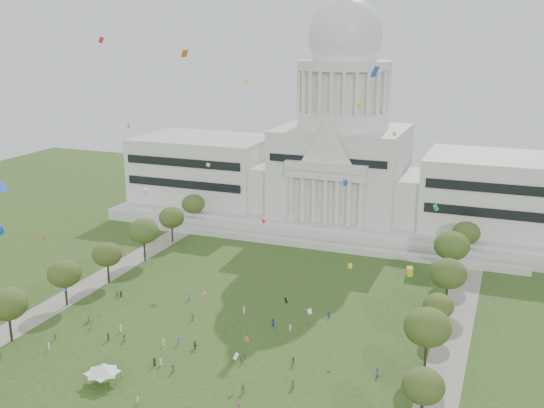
# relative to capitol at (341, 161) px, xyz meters

# --- Properties ---
(ground) EXTENTS (400.00, 400.00, 0.00)m
(ground) POSITION_rel_capitol_xyz_m (0.00, -113.59, -22.30)
(ground) COLOR #2E4919
(ground) RESTS_ON ground
(capitol) EXTENTS (160.00, 64.50, 91.30)m
(capitol) POSITION_rel_capitol_xyz_m (0.00, 0.00, 0.00)
(capitol) COLOR beige
(capitol) RESTS_ON ground
(path_left) EXTENTS (8.00, 160.00, 0.04)m
(path_left) POSITION_rel_capitol_xyz_m (-48.00, -83.59, -22.28)
(path_left) COLOR gray
(path_left) RESTS_ON ground
(path_right) EXTENTS (8.00, 160.00, 0.04)m
(path_right) POSITION_rel_capitol_xyz_m (48.00, -83.59, -22.28)
(path_right) COLOR gray
(path_right) RESTS_ON ground
(row_tree_l_1) EXTENTS (8.86, 8.86, 12.59)m
(row_tree_l_1) POSITION_rel_capitol_xyz_m (-44.07, -116.55, -13.34)
(row_tree_l_1) COLOR black
(row_tree_l_1) RESTS_ON ground
(row_tree_r_1) EXTENTS (7.58, 7.58, 10.78)m
(row_tree_r_1) POSITION_rel_capitol_xyz_m (46.22, -115.34, -14.64)
(row_tree_r_1) COLOR black
(row_tree_r_1) RESTS_ON ground
(row_tree_l_2) EXTENTS (8.42, 8.42, 11.97)m
(row_tree_l_2) POSITION_rel_capitol_xyz_m (-45.04, -96.29, -13.79)
(row_tree_l_2) COLOR black
(row_tree_l_2) RESTS_ON ground
(row_tree_r_2) EXTENTS (9.55, 9.55, 13.58)m
(row_tree_r_2) POSITION_rel_capitol_xyz_m (44.17, -96.15, -12.64)
(row_tree_r_2) COLOR black
(row_tree_r_2) RESTS_ON ground
(row_tree_l_3) EXTENTS (8.12, 8.12, 11.55)m
(row_tree_l_3) POSITION_rel_capitol_xyz_m (-44.09, -79.67, -14.09)
(row_tree_l_3) COLOR black
(row_tree_l_3) RESTS_ON ground
(row_tree_r_3) EXTENTS (7.01, 7.01, 9.98)m
(row_tree_r_3) POSITION_rel_capitol_xyz_m (44.40, -79.10, -15.21)
(row_tree_r_3) COLOR black
(row_tree_r_3) RESTS_ON ground
(row_tree_l_4) EXTENTS (9.29, 9.29, 13.21)m
(row_tree_l_4) POSITION_rel_capitol_xyz_m (-44.08, -61.17, -12.90)
(row_tree_l_4) COLOR black
(row_tree_l_4) RESTS_ON ground
(row_tree_r_4) EXTENTS (9.19, 9.19, 13.06)m
(row_tree_r_4) POSITION_rel_capitol_xyz_m (44.76, -63.55, -13.01)
(row_tree_r_4) COLOR black
(row_tree_r_4) RESTS_ON ground
(row_tree_l_5) EXTENTS (8.33, 8.33, 11.85)m
(row_tree_l_5) POSITION_rel_capitol_xyz_m (-45.22, -42.58, -13.88)
(row_tree_l_5) COLOR black
(row_tree_l_5) RESTS_ON ground
(row_tree_r_5) EXTENTS (9.82, 9.82, 13.96)m
(row_tree_r_5) POSITION_rel_capitol_xyz_m (43.49, -43.40, -12.37)
(row_tree_r_5) COLOR black
(row_tree_r_5) RESTS_ON ground
(row_tree_l_6) EXTENTS (8.19, 8.19, 11.64)m
(row_tree_l_6) POSITION_rel_capitol_xyz_m (-46.87, -24.45, -14.02)
(row_tree_l_6) COLOR black
(row_tree_l_6) RESTS_ON ground
(row_tree_r_6) EXTENTS (8.42, 8.42, 11.97)m
(row_tree_r_6) POSITION_rel_capitol_xyz_m (45.96, -25.46, -13.79)
(row_tree_r_6) COLOR black
(row_tree_r_6) RESTS_ON ground
(event_tent) EXTENTS (8.88, 8.88, 4.06)m
(event_tent) POSITION_rel_capitol_xyz_m (-14.37, -123.98, -19.15)
(event_tent) COLOR #4C4C4C
(event_tent) RESTS_ON ground
(person_0) EXTENTS (1.04, 1.04, 1.82)m
(person_0) POSITION_rel_capitol_xyz_m (35.60, -101.82, -21.38)
(person_0) COLOR #994C8C
(person_0) RESTS_ON ground
(person_2) EXTENTS (1.06, 0.99, 1.87)m
(person_2) POSITION_rel_capitol_xyz_m (18.43, -103.85, -21.36)
(person_2) COLOR #33723F
(person_2) RESTS_ON ground
(person_3) EXTENTS (0.55, 0.99, 1.50)m
(person_3) POSITION_rel_capitol_xyz_m (6.08, -107.06, -21.55)
(person_3) COLOR #B21E1E
(person_3) RESTS_ON ground
(person_4) EXTENTS (0.87, 1.11, 1.66)m
(person_4) POSITION_rel_capitol_xyz_m (8.07, -107.23, -21.46)
(person_4) COLOR olive
(person_4) RESTS_ON ground
(person_5) EXTENTS (1.91, 1.35, 1.92)m
(person_5) POSITION_rel_capitol_xyz_m (-3.91, -105.14, -21.34)
(person_5) COLOR #33723F
(person_5) RESTS_ON ground
(person_6) EXTENTS (0.78, 1.00, 1.80)m
(person_6) POSITION_rel_capitol_xyz_m (14.58, -123.20, -21.39)
(person_6) COLOR #994C8C
(person_6) RESTS_ON ground
(person_7) EXTENTS (0.73, 0.66, 1.65)m
(person_7) POSITION_rel_capitol_xyz_m (-3.95, -127.74, -21.47)
(person_7) COLOR silver
(person_7) RESTS_ON ground
(person_8) EXTENTS (0.96, 0.89, 1.68)m
(person_8) POSITION_rel_capitol_xyz_m (-20.32, -107.66, -21.45)
(person_8) COLOR #994C8C
(person_8) RESTS_ON ground
(person_9) EXTENTS (1.16, 1.24, 1.74)m
(person_9) POSITION_rel_capitol_xyz_m (12.87, -117.17, -21.42)
(person_9) COLOR #4C4C51
(person_9) RESTS_ON ground
(person_10) EXTENTS (0.70, 0.98, 1.50)m
(person_10) POSITION_rel_capitol_xyz_m (8.00, -105.27, -21.54)
(person_10) COLOR olive
(person_10) RESTS_ON ground
(distant_crowd) EXTENTS (63.56, 38.00, 1.89)m
(distant_crowd) POSITION_rel_capitol_xyz_m (-11.51, -99.08, -21.44)
(distant_crowd) COLOR #4C4C51
(distant_crowd) RESTS_ON ground
(kite_swarm) EXTENTS (87.35, 105.06, 62.74)m
(kite_swarm) POSITION_rel_capitol_xyz_m (2.84, -101.34, 7.25)
(kite_swarm) COLOR yellow
(kite_swarm) RESTS_ON ground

